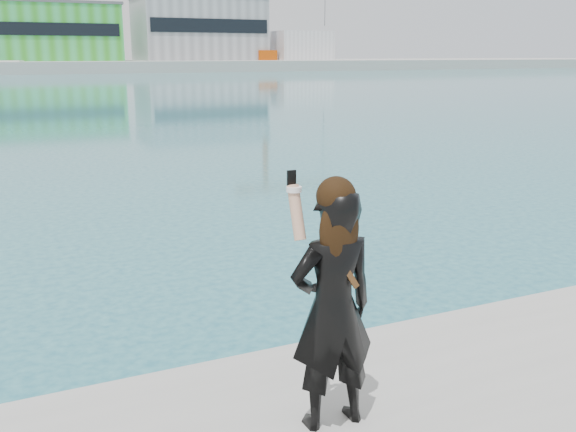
{
  "coord_description": "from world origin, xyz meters",
  "views": [
    {
      "loc": [
        -1.43,
        -3.71,
        3.29
      ],
      "look_at": [
        0.52,
        0.47,
        2.12
      ],
      "focal_mm": 40.0,
      "sensor_mm": 36.0,
      "label": 1
    }
  ],
  "objects": [
    {
      "name": "woman",
      "position": [
        0.52,
        -0.24,
        1.69
      ],
      "size": [
        0.62,
        0.41,
        1.77
      ],
      "rotation": [
        0.0,
        0.0,
        3.12
      ],
      "color": "black",
      "rests_on": "near_quay"
    },
    {
      "name": "flagpole_right",
      "position": [
        22.09,
        121.0,
        6.54
      ],
      "size": [
        1.28,
        0.16,
        8.0
      ],
      "color": "silver",
      "rests_on": "far_quay"
    },
    {
      "name": "ancillary_shed",
      "position": [
        62.0,
        126.0,
        5.0
      ],
      "size": [
        12.0,
        10.0,
        6.0
      ],
      "primitive_type": "cube",
      "color": "silver",
      "rests_on": "far_quay"
    },
    {
      "name": "warehouse_grey_right",
      "position": [
        40.0,
        127.98,
        8.26
      ],
      "size": [
        25.5,
        15.35,
        12.5
      ],
      "color": "gray",
      "rests_on": "far_quay"
    },
    {
      "name": "warehouse_green",
      "position": [
        8.0,
        127.98,
        7.26
      ],
      "size": [
        30.6,
        16.36,
        10.5
      ],
      "color": "green",
      "rests_on": "far_quay"
    }
  ]
}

